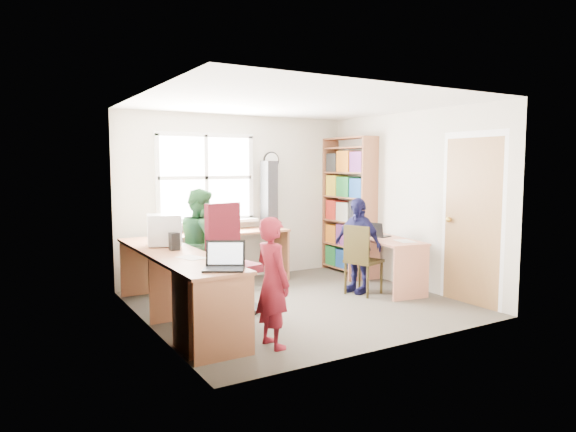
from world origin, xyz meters
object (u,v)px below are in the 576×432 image
object	(u,v)px
laptop_left	(225,263)
wooden_chair	(361,257)
person_green	(202,244)
person_navy	(357,245)
cd_tower	(269,194)
right_desk	(386,253)
potted_plant	(209,222)
bookshelf	(349,209)
crt_monitor	(164,230)
laptop_right	(376,233)
person_red	(273,282)
l_desk	(205,284)
swivel_chair	(230,265)

from	to	relation	value
laptop_left	wooden_chair	bearing A→B (deg)	52.75
person_green	person_navy	bearing A→B (deg)	-98.84
cd_tower	laptop_left	bearing A→B (deg)	-138.43
right_desk	person_green	distance (m)	2.46
right_desk	potted_plant	xyz separation A→B (m)	(-1.95, 1.46, 0.39)
bookshelf	crt_monitor	distance (m)	3.17
wooden_chair	laptop_right	xyz separation A→B (m)	(0.48, 0.27, 0.25)
crt_monitor	potted_plant	bearing A→B (deg)	58.34
person_navy	crt_monitor	bearing A→B (deg)	-113.83
right_desk	crt_monitor	distance (m)	2.95
person_red	cd_tower	bearing A→B (deg)	-31.63
right_desk	laptop_left	world-z (taller)	laptop_left
laptop_right	l_desk	bearing A→B (deg)	86.16
right_desk	laptop_right	size ratio (longest dim) A/B	3.61
laptop_right	crt_monitor	bearing A→B (deg)	68.50
person_green	potted_plant	bearing A→B (deg)	-17.61
crt_monitor	right_desk	bearing A→B (deg)	2.74
swivel_chair	wooden_chair	size ratio (longest dim) A/B	1.35
right_desk	laptop_left	xyz separation A→B (m)	(-2.80, -1.02, 0.31)
swivel_chair	laptop_left	size ratio (longest dim) A/B	2.69
potted_plant	person_navy	distance (m)	2.07
l_desk	person_navy	distance (m)	2.33
bookshelf	laptop_right	world-z (taller)	bookshelf
crt_monitor	person_green	xyz separation A→B (m)	(0.54, 0.23, -0.24)
potted_plant	wooden_chair	bearing A→B (deg)	-46.08
potted_plant	person_green	size ratio (longest dim) A/B	0.20
bookshelf	person_navy	distance (m)	1.32
potted_plant	person_navy	world-z (taller)	person_navy
wooden_chair	crt_monitor	world-z (taller)	crt_monitor
wooden_chair	person_green	world-z (taller)	person_green
wooden_chair	person_navy	world-z (taller)	person_navy
laptop_left	person_navy	xyz separation A→B (m)	(2.38, 1.10, -0.18)
right_desk	laptop_right	xyz separation A→B (m)	(-0.00, 0.21, 0.24)
potted_plant	person_green	distance (m)	0.80
laptop_right	person_red	bearing A→B (deg)	104.97
wooden_chair	crt_monitor	distance (m)	2.50
l_desk	cd_tower	xyz separation A→B (m)	(1.73, 1.81, 0.79)
wooden_chair	potted_plant	bearing A→B (deg)	115.23
swivel_chair	laptop_right	xyz separation A→B (m)	(2.23, 0.06, 0.21)
right_desk	person_red	world-z (taller)	person_red
swivel_chair	bookshelf	bearing A→B (deg)	10.07
l_desk	crt_monitor	size ratio (longest dim) A/B	6.78
bookshelf	laptop_right	distance (m)	1.01
swivel_chair	cd_tower	bearing A→B (deg)	35.04
crt_monitor	person_navy	bearing A→B (deg)	2.71
laptop_left	person_green	size ratio (longest dim) A/B	0.33
person_red	potted_plant	bearing A→B (deg)	-13.15
right_desk	person_red	xyz separation A→B (m)	(-2.38, -1.15, 0.10)
right_desk	cd_tower	xyz separation A→B (m)	(-0.98, 1.49, 0.74)
l_desk	bookshelf	distance (m)	3.35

